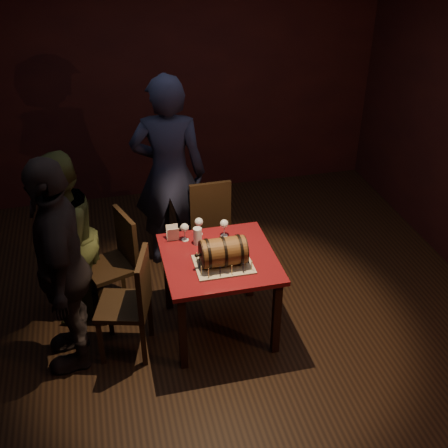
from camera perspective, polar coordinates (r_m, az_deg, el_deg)
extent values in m
plane|color=black|center=(5.06, -0.91, -9.62)|extent=(5.00, 5.00, 0.00)
cube|color=black|center=(6.57, -6.00, 14.28)|extent=(5.00, 0.04, 2.80)
cube|color=#550E14|center=(4.53, -0.51, -3.55)|extent=(0.90, 0.90, 0.04)
cube|color=black|center=(4.42, -4.24, -10.97)|extent=(0.06, 0.06, 0.71)
cube|color=black|center=(4.56, 5.34, -9.43)|extent=(0.06, 0.06, 0.71)
cube|color=black|center=(5.00, -5.75, -5.20)|extent=(0.06, 0.06, 0.71)
cube|color=black|center=(5.12, 2.70, -4.03)|extent=(0.06, 0.06, 0.71)
cube|color=#ABA28A|center=(4.42, -0.07, -4.11)|extent=(0.45, 0.35, 0.01)
cylinder|color=brown|center=(4.35, -0.07, -2.84)|extent=(0.34, 0.23, 0.23)
cylinder|color=black|center=(4.33, -1.69, -3.06)|extent=(0.02, 0.24, 0.24)
cylinder|color=black|center=(4.35, -0.07, -2.84)|extent=(0.02, 0.24, 0.24)
cylinder|color=black|center=(4.38, 1.53, -2.62)|extent=(0.02, 0.24, 0.24)
cylinder|color=black|center=(4.32, -2.31, -3.14)|extent=(0.01, 0.22, 0.22)
cylinder|color=black|center=(4.39, 2.14, -2.54)|extent=(0.01, 0.22, 0.22)
cylinder|color=black|center=(4.32, -2.59, -3.18)|extent=(0.04, 0.02, 0.02)
sphere|color=black|center=(4.32, -2.85, -3.21)|extent=(0.03, 0.03, 0.03)
cylinder|color=#FDF097|center=(4.25, -1.58, -4.99)|extent=(0.01, 0.01, 0.08)
cylinder|color=black|center=(4.23, -1.59, -4.50)|extent=(0.00, 0.00, 0.01)
cylinder|color=black|center=(4.27, -0.39, -4.83)|extent=(0.01, 0.01, 0.08)
cylinder|color=black|center=(4.24, -0.39, -4.34)|extent=(0.00, 0.00, 0.01)
cylinder|color=#FDF097|center=(4.28, 0.80, -4.66)|extent=(0.01, 0.01, 0.08)
cylinder|color=black|center=(4.26, 0.80, -4.17)|extent=(0.00, 0.00, 0.01)
cylinder|color=black|center=(4.30, 1.97, -4.49)|extent=(0.01, 0.01, 0.08)
cylinder|color=black|center=(4.28, 1.98, -4.00)|extent=(0.00, 0.00, 0.01)
cylinder|color=#FDF097|center=(4.33, 2.84, -4.22)|extent=(0.01, 0.01, 0.08)
cylinder|color=black|center=(4.31, 2.85, -3.73)|extent=(0.00, 0.00, 0.01)
cylinder|color=black|center=(4.41, 2.51, -3.55)|extent=(0.01, 0.01, 0.08)
cylinder|color=black|center=(4.38, 2.53, -3.06)|extent=(0.00, 0.00, 0.01)
cylinder|color=#FDF097|center=(4.48, 2.20, -2.90)|extent=(0.01, 0.01, 0.08)
cylinder|color=black|center=(4.45, 2.21, -2.42)|extent=(0.00, 0.00, 0.01)
cylinder|color=black|center=(4.55, 1.90, -2.27)|extent=(0.01, 0.01, 0.08)
cylinder|color=black|center=(4.52, 1.91, -1.80)|extent=(0.00, 0.00, 0.01)
cylinder|color=#FDF097|center=(4.53, 0.79, -2.42)|extent=(0.01, 0.01, 0.08)
cylinder|color=black|center=(4.50, 0.79, -1.95)|extent=(0.00, 0.00, 0.01)
cylinder|color=black|center=(4.51, -0.33, -2.57)|extent=(0.01, 0.01, 0.08)
cylinder|color=black|center=(4.49, -0.33, -2.10)|extent=(0.00, 0.00, 0.01)
cylinder|color=#FDF097|center=(4.50, -1.46, -2.72)|extent=(0.01, 0.01, 0.08)
cylinder|color=black|center=(4.47, -1.46, -2.25)|extent=(0.00, 0.00, 0.01)
cylinder|color=black|center=(4.48, -2.59, -2.87)|extent=(0.01, 0.01, 0.08)
cylinder|color=black|center=(4.46, -2.60, -2.40)|extent=(0.00, 0.00, 0.01)
cylinder|color=#FDF097|center=(4.43, -2.78, -3.37)|extent=(0.01, 0.01, 0.08)
cylinder|color=black|center=(4.40, -2.79, -2.89)|extent=(0.00, 0.00, 0.01)
cylinder|color=black|center=(4.35, -2.54, -4.04)|extent=(0.01, 0.01, 0.08)
cylinder|color=black|center=(4.33, -2.56, -3.55)|extent=(0.00, 0.00, 0.01)
cylinder|color=#FDF097|center=(4.28, -2.30, -4.72)|extent=(0.01, 0.01, 0.08)
cylinder|color=black|center=(4.25, -2.32, -4.24)|extent=(0.00, 0.00, 0.01)
cylinder|color=silver|center=(4.73, -3.98, -1.62)|extent=(0.06, 0.06, 0.01)
cylinder|color=silver|center=(4.70, -4.00, -1.14)|extent=(0.01, 0.01, 0.09)
sphere|color=silver|center=(4.66, -4.03, -0.36)|extent=(0.07, 0.07, 0.07)
sphere|color=#591114|center=(4.66, -4.03, -0.44)|extent=(0.05, 0.05, 0.05)
cylinder|color=silver|center=(4.80, -2.54, -1.02)|extent=(0.06, 0.06, 0.01)
cylinder|color=silver|center=(4.77, -2.56, -0.55)|extent=(0.01, 0.01, 0.09)
sphere|color=silver|center=(4.73, -2.58, 0.22)|extent=(0.07, 0.07, 0.07)
cylinder|color=silver|center=(4.77, 0.02, -1.21)|extent=(0.06, 0.06, 0.01)
cylinder|color=silver|center=(4.74, 0.02, -0.73)|extent=(0.01, 0.01, 0.09)
sphere|color=silver|center=(4.70, 0.02, 0.04)|extent=(0.07, 0.07, 0.07)
sphere|color=#BF594C|center=(4.71, 0.02, -0.03)|extent=(0.05, 0.05, 0.05)
cylinder|color=silver|center=(4.64, -2.70, -1.24)|extent=(0.07, 0.07, 0.15)
cylinder|color=#9E5414|center=(4.64, -2.69, -1.42)|extent=(0.06, 0.06, 0.11)
cylinder|color=white|center=(4.61, -2.71, -0.73)|extent=(0.06, 0.06, 0.02)
cube|color=black|center=(5.61, -1.79, 0.63)|extent=(0.41, 0.41, 0.04)
cube|color=black|center=(5.91, -0.51, -0.29)|extent=(0.04, 0.04, 0.43)
cube|color=black|center=(5.85, -3.75, -0.73)|extent=(0.04, 0.04, 0.43)
cube|color=black|center=(5.63, 0.33, -2.05)|extent=(0.04, 0.04, 0.43)
cube|color=black|center=(5.57, -3.06, -2.54)|extent=(0.04, 0.04, 0.43)
cube|color=black|center=(5.33, -1.39, 1.98)|extent=(0.40, 0.05, 0.46)
cube|color=black|center=(5.01, -11.53, -4.31)|extent=(0.51, 0.51, 0.04)
cube|color=black|center=(5.24, -13.69, -6.03)|extent=(0.04, 0.04, 0.43)
cube|color=black|center=(4.98, -12.29, -8.08)|extent=(0.04, 0.04, 0.43)
cube|color=black|center=(5.32, -10.29, -4.89)|extent=(0.04, 0.04, 0.43)
cube|color=black|center=(5.07, -8.72, -6.84)|extent=(0.04, 0.04, 0.43)
cube|color=black|center=(4.92, -9.91, -1.31)|extent=(0.17, 0.39, 0.46)
cube|color=black|center=(4.56, -10.19, -8.22)|extent=(0.49, 0.49, 0.04)
cube|color=black|center=(4.88, -11.53, -8.97)|extent=(0.04, 0.04, 0.43)
cube|color=black|center=(4.63, -12.42, -11.69)|extent=(0.04, 0.04, 0.43)
cube|color=black|center=(4.81, -7.54, -9.18)|extent=(0.04, 0.04, 0.43)
cube|color=black|center=(4.56, -8.19, -11.95)|extent=(0.04, 0.04, 0.43)
cube|color=black|center=(4.38, -8.18, -5.81)|extent=(0.15, 0.40, 0.46)
imported|color=#1C1E38|center=(5.33, -5.61, 5.04)|extent=(0.78, 0.59, 1.93)
imported|color=#363C1E|center=(4.87, -16.02, -1.57)|extent=(0.81, 0.91, 1.54)
imported|color=black|center=(4.33, -16.17, -4.18)|extent=(0.45, 1.05, 1.78)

